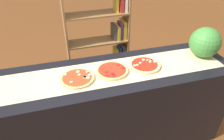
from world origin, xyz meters
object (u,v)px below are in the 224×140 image
(pizza_mushroom_0, at_px, (77,78))
(watermelon, at_px, (205,42))
(pizza_mushroom_2, at_px, (144,65))
(pizza_pepperoni_1, at_px, (112,71))
(bookshelf, at_px, (105,43))

(pizza_mushroom_0, xyz_separation_m, watermelon, (1.18, 0.05, 0.13))
(pizza_mushroom_2, relative_size, watermelon, 0.98)
(pizza_mushroom_2, height_order, watermelon, watermelon)
(pizza_mushroom_2, bearing_deg, pizza_mushroom_0, -177.01)
(pizza_pepperoni_1, distance_m, watermelon, 0.89)
(pizza_pepperoni_1, xyz_separation_m, watermelon, (0.89, 0.03, 0.13))
(pizza_mushroom_0, distance_m, bookshelf, 1.10)
(pizza_mushroom_2, relative_size, bookshelf, 0.19)
(pizza_pepperoni_1, relative_size, pizza_mushroom_2, 0.98)
(pizza_mushroom_0, xyz_separation_m, pizza_pepperoni_1, (0.29, 0.02, 0.00))
(pizza_pepperoni_1, bearing_deg, pizza_mushroom_0, -175.65)
(pizza_mushroom_0, distance_m, watermelon, 1.19)
(pizza_mushroom_0, distance_m, pizza_mushroom_2, 0.59)
(pizza_mushroom_0, height_order, watermelon, watermelon)
(pizza_mushroom_0, bearing_deg, pizza_mushroom_2, 2.99)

